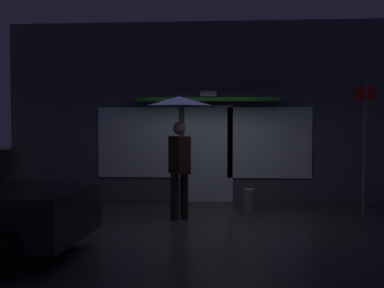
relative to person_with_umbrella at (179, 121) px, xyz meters
name	(u,v)px	position (x,y,z in m)	size (l,w,h in m)	color
ground_plane	(204,221)	(0.47, -0.15, -1.82)	(18.00, 18.00, 0.00)	#2D2D33
building_facade	(209,113)	(0.46, 2.19, 0.20)	(9.25, 1.00, 4.09)	#4C4C56
person_with_umbrella	(179,121)	(0.00, 0.00, 0.00)	(1.26, 1.26, 2.28)	black
street_sign_post	(365,139)	(3.60, 0.88, -0.35)	(0.40, 0.07, 2.62)	#595B60
sidewalk_bollard	(249,200)	(1.33, 0.92, -1.60)	(0.24, 0.24, 0.45)	slate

